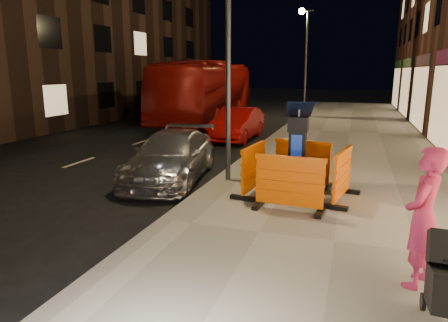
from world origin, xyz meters
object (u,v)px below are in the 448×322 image
(car_silver, at_px, (172,179))
(barrier_kerbside, at_px, (254,169))
(barrier_front, at_px, (289,184))
(car_red, at_px, (237,139))
(barrier_bldgside, at_px, (342,176))
(barrier_back, at_px, (302,163))
(man, at_px, (423,218))
(bus_doubledecker, at_px, (208,121))
(parking_kiosk, at_px, (297,153))

(car_silver, bearing_deg, barrier_kerbside, -29.37)
(barrier_front, xyz_separation_m, barrier_kerbside, (-0.95, 0.95, 0.00))
(barrier_kerbside, xyz_separation_m, car_red, (-2.58, 7.53, -0.69))
(barrier_kerbside, bearing_deg, barrier_bldgside, -83.21)
(barrier_back, height_order, man, man)
(man, bearing_deg, barrier_front, -114.47)
(car_red, bearing_deg, barrier_bldgside, -58.84)
(barrier_kerbside, bearing_deg, car_silver, 75.95)
(barrier_front, bearing_deg, man, -44.83)
(barrier_front, relative_size, barrier_bldgside, 1.00)
(barrier_back, xyz_separation_m, barrier_kerbside, (-0.95, -0.95, 0.00))
(bus_doubledecker, xyz_separation_m, man, (8.99, -16.55, 1.05))
(barrier_back, distance_m, barrier_bldgside, 1.34)
(parking_kiosk, bearing_deg, man, -49.36)
(car_red, bearing_deg, barrier_front, -66.99)
(barrier_front, relative_size, bus_doubledecker, 0.12)
(car_silver, bearing_deg, bus_doubledecker, 97.62)
(car_red, height_order, man, man)
(man, bearing_deg, bus_doubledecker, -127.33)
(parking_kiosk, distance_m, barrier_bldgside, 1.04)
(barrier_bldgside, relative_size, bus_doubledecker, 0.12)
(barrier_front, relative_size, barrier_back, 1.00)
(barrier_bldgside, relative_size, car_silver, 0.32)
(barrier_front, distance_m, man, 3.05)
(parking_kiosk, relative_size, barrier_front, 1.40)
(parking_kiosk, distance_m, car_silver, 3.70)
(barrier_kerbside, xyz_separation_m, man, (2.95, -3.22, 0.36))
(barrier_front, bearing_deg, barrier_kerbside, 138.79)
(barrier_back, bearing_deg, barrier_kerbside, -123.21)
(bus_doubledecker, bearing_deg, barrier_back, -65.43)
(barrier_front, height_order, barrier_bldgside, same)
(barrier_back, xyz_separation_m, car_red, (-3.53, 6.58, -0.69))
(parking_kiosk, distance_m, bus_doubledecker, 15.09)
(parking_kiosk, xyz_separation_m, bus_doubledecker, (-6.99, 13.33, -1.12))
(barrier_bldgside, xyz_separation_m, car_silver, (-4.35, 0.93, -0.69))
(barrier_bldgside, bearing_deg, barrier_kerbside, 100.79)
(barrier_back, xyz_separation_m, barrier_bldgside, (0.95, -0.95, 0.00))
(car_silver, bearing_deg, parking_kiosk, -23.87)
(barrier_kerbside, bearing_deg, man, -130.72)
(barrier_back, relative_size, car_red, 0.35)
(car_silver, xyz_separation_m, bus_doubledecker, (-3.59, 12.39, 0.00))
(barrier_front, height_order, car_silver, barrier_front)
(barrier_back, height_order, barrier_kerbside, same)
(barrier_bldgside, bearing_deg, car_silver, 88.69)
(bus_doubledecker, bearing_deg, car_silver, -78.74)
(barrier_kerbside, relative_size, car_silver, 0.32)
(barrier_bldgside, xyz_separation_m, bus_doubledecker, (-7.94, 13.33, -0.69))
(barrier_back, height_order, car_silver, barrier_back)
(bus_doubledecker, distance_m, man, 18.86)
(barrier_bldgside, bearing_deg, barrier_front, 145.79)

